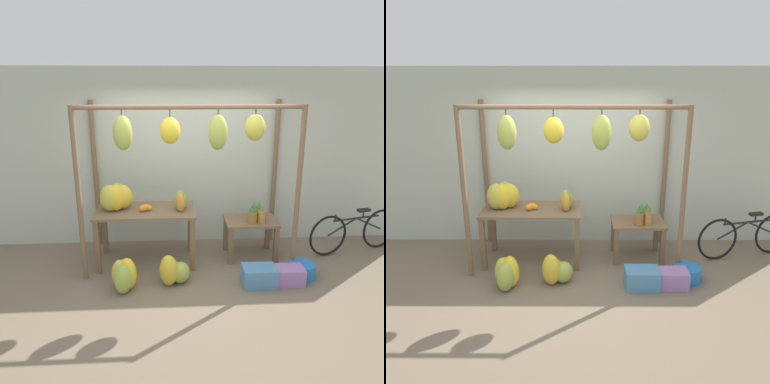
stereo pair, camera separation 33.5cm
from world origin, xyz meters
TOP-DOWN VIEW (x-y plane):
  - ground_plane at (0.00, 0.00)m, footprint 20.00×20.00m
  - shop_wall_back at (0.00, 1.52)m, footprint 8.00×0.08m
  - stall_awning at (0.00, 0.47)m, footprint 2.92×1.29m
  - display_table_main at (-0.62, 0.76)m, footprint 1.42×0.74m
  - display_table_side at (0.94, 0.84)m, footprint 0.77×0.57m
  - banana_pile_on_table at (-1.04, 0.80)m, footprint 0.52×0.53m
  - orange_pile at (-0.61, 0.70)m, footprint 0.19×0.15m
  - pineapple_cluster at (1.00, 0.80)m, footprint 0.28×0.35m
  - banana_pile_ground_left at (-0.87, -0.01)m, footprint 0.41×0.47m
  - banana_pile_ground_right at (-0.24, 0.09)m, footprint 0.50×0.41m
  - fruit_crate_white at (0.89, -0.02)m, footprint 0.44×0.31m
  - blue_bucket at (1.53, 0.15)m, footprint 0.36×0.36m
  - parked_bicycle at (2.60, 0.89)m, footprint 1.58×0.42m
  - papaya_pile at (-0.12, 0.72)m, footprint 0.24×0.32m
  - fruit_crate_purple at (1.28, -0.01)m, footprint 0.39×0.28m

SIDE VIEW (x-z plane):
  - ground_plane at x=0.00m, z-range 0.00..0.00m
  - blue_bucket at x=1.53m, z-range 0.00..0.20m
  - fruit_crate_purple at x=1.28m, z-range 0.00..0.23m
  - fruit_crate_white at x=0.89m, z-range 0.00..0.26m
  - banana_pile_ground_right at x=-0.24m, z-range -0.03..0.39m
  - banana_pile_ground_left at x=-0.87m, z-range -0.02..0.41m
  - parked_bicycle at x=2.60m, z-range -0.01..0.69m
  - display_table_side at x=0.94m, z-range 0.16..0.75m
  - display_table_main at x=-0.62m, z-range 0.28..1.10m
  - pineapple_cluster at x=1.00m, z-range 0.56..0.86m
  - orange_pile at x=-0.61m, z-range 0.81..0.91m
  - papaya_pile at x=-0.12m, z-range 0.80..1.09m
  - banana_pile_on_table at x=-1.04m, z-range 0.81..1.18m
  - shop_wall_back at x=0.00m, z-range 0.00..2.80m
  - stall_awning at x=0.00m, z-range 0.59..2.90m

